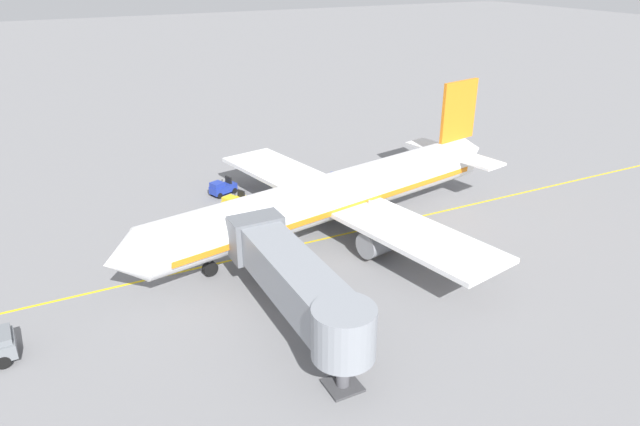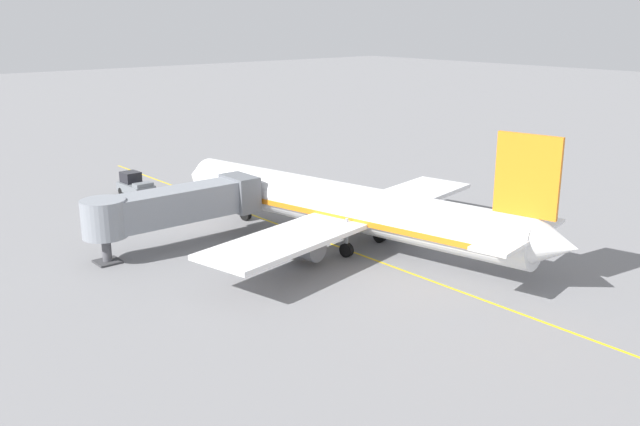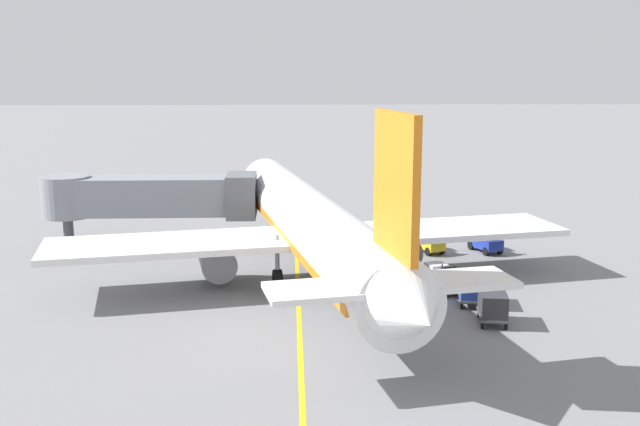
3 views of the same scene
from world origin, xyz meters
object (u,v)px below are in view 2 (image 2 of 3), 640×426
ground_crew_loader (331,208)px  safety_cone_nose_left (264,196)px  pushback_tractor (135,185)px  baggage_tug_spare (433,228)px  jet_bridge (174,206)px  baggage_tug_lead (398,199)px  baggage_cart_front (464,229)px  safety_cone_nose_right (310,199)px  baggage_cart_second_in_train (495,237)px  ground_crew_wing_walker (335,217)px  parked_airliner (347,207)px  baggage_tug_trailing (368,206)px

ground_crew_loader → safety_cone_nose_left: size_ratio=2.86×
pushback_tractor → baggage_tug_spare: pushback_tractor is taller
baggage_tug_spare → jet_bridge: bearing=147.5°
pushback_tractor → baggage_tug_lead: (17.83, -20.42, -0.39)m
baggage_tug_lead → baggage_tug_spare: same height
baggage_cart_front → safety_cone_nose_right: bearing=96.0°
baggage_tug_lead → baggage_cart_second_in_train: (-3.31, -13.93, 0.24)m
ground_crew_loader → baggage_tug_spare: bearing=-72.7°
baggage_cart_second_in_train → ground_crew_wing_walker: size_ratio=1.76×
parked_airliner → baggage_cart_front: size_ratio=12.51×
jet_bridge → baggage_cart_front: (19.19, -13.86, -2.51)m
baggage_tug_trailing → ground_crew_wing_walker: size_ratio=1.64×
parked_airliner → baggage_tug_trailing: parked_airliner is taller
parked_airliner → baggage_tug_spare: 8.19m
baggage_tug_spare → baggage_cart_second_in_train: baggage_tug_spare is taller
parked_airliner → baggage_tug_lead: size_ratio=13.47×
baggage_tug_trailing → safety_cone_nose_left: (-4.38, 10.85, -0.42)m
jet_bridge → baggage_tug_trailing: 19.32m
baggage_tug_lead → baggage_cart_front: 11.61m
pushback_tractor → baggage_cart_front: (14.20, -31.44, -0.15)m
jet_bridge → ground_crew_loader: bearing=-6.6°
baggage_cart_second_in_train → ground_crew_loader: 15.66m
jet_bridge → safety_cone_nose_left: (14.54, 8.11, -3.17)m
baggage_tug_spare → safety_cone_nose_right: (-0.77, 15.51, -0.42)m
pushback_tractor → ground_crew_wing_walker: bearing=-68.7°
baggage_tug_trailing → baggage_cart_second_in_train: size_ratio=0.93×
pushback_tractor → ground_crew_loader: bearing=-62.5°
pushback_tractor → baggage_tug_lead: size_ratio=1.63×
ground_crew_wing_walker → baggage_tug_trailing: bearing=14.8°
baggage_tug_trailing → baggage_cart_second_in_train: baggage_tug_trailing is taller
parked_airliner → safety_cone_nose_left: bearing=77.6°
parked_airliner → baggage_cart_second_in_train: bearing=-43.8°
safety_cone_nose_left → safety_cone_nose_right: bearing=-56.0°
pushback_tractor → baggage_cart_front: bearing=-65.7°
baggage_cart_second_in_train → safety_cone_nose_right: baggage_cart_second_in_train is taller
baggage_tug_trailing → parked_airliner: bearing=-144.3°
baggage_tug_spare → safety_cone_nose_left: bearing=100.3°
baggage_cart_front → ground_crew_loader: (-4.14, 12.11, 0.00)m
pushback_tractor → baggage_cart_second_in_train: 37.29m
parked_airliner → safety_cone_nose_right: bearing=62.8°
baggage_tug_lead → baggage_tug_spare: size_ratio=1.01×
baggage_tug_trailing → safety_cone_nose_left: 11.71m
parked_airliner → pushback_tractor: bearing=102.7°
pushback_tractor → baggage_cart_front: size_ratio=1.51×
baggage_cart_front → ground_crew_loader: ground_crew_loader is taller
baggage_cart_second_in_train → safety_cone_nose_right: (-2.19, 20.76, -0.66)m
parked_airliner → baggage_tug_trailing: bearing=35.7°
safety_cone_nose_left → parked_airliner: bearing=-102.4°
jet_bridge → baggage_cart_second_in_train: size_ratio=4.98×
baggage_tug_spare → safety_cone_nose_left: (-3.55, 19.62, -0.42)m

